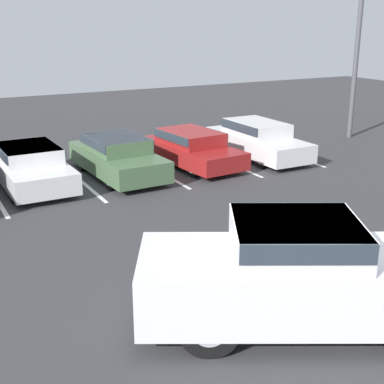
# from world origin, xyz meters

# --- Properties ---
(ground_plane) EXTENTS (60.00, 60.00, 0.00)m
(ground_plane) POSITION_xyz_m (0.00, 0.00, 0.00)
(ground_plane) COLOR #38383A
(stall_stripe_c) EXTENTS (0.12, 4.84, 0.01)m
(stall_stripe_c) POSITION_xyz_m (-0.69, 9.52, 0.00)
(stall_stripe_c) COLOR white
(stall_stripe_c) RESTS_ON ground_plane
(stall_stripe_d) EXTENTS (0.12, 4.84, 0.01)m
(stall_stripe_d) POSITION_xyz_m (1.92, 9.52, 0.00)
(stall_stripe_d) COLOR white
(stall_stripe_d) RESTS_ON ground_plane
(stall_stripe_e) EXTENTS (0.12, 4.84, 0.01)m
(stall_stripe_e) POSITION_xyz_m (4.54, 9.52, 0.00)
(stall_stripe_e) COLOR white
(stall_stripe_e) RESTS_ON ground_plane
(stall_stripe_f) EXTENTS (0.12, 4.84, 0.01)m
(stall_stripe_f) POSITION_xyz_m (7.15, 9.52, 0.00)
(stall_stripe_f) COLOR white
(stall_stripe_f) RESTS_ON ground_plane
(pickup_truck) EXTENTS (5.77, 4.29, 1.83)m
(pickup_truck) POSITION_xyz_m (0.16, -0.35, 0.92)
(pickup_truck) COLOR silver
(pickup_truck) RESTS_ON ground_plane
(parked_sedan_b) EXTENTS (1.87, 4.28, 1.24)m
(parked_sedan_b) POSITION_xyz_m (-2.14, 9.70, 0.66)
(parked_sedan_b) COLOR silver
(parked_sedan_b) RESTS_ON ground_plane
(parked_sedan_c) EXTENTS (1.95, 4.38, 1.27)m
(parked_sedan_c) POSITION_xyz_m (0.55, 9.51, 0.68)
(parked_sedan_c) COLOR #4C6B47
(parked_sedan_c) RESTS_ON ground_plane
(parked_sedan_d) EXTENTS (2.15, 4.41, 1.19)m
(parked_sedan_d) POSITION_xyz_m (3.27, 9.58, 0.63)
(parked_sedan_d) COLOR maroon
(parked_sedan_d) RESTS_ON ground_plane
(parked_sedan_e) EXTENTS (1.72, 4.59, 1.29)m
(parked_sedan_e) POSITION_xyz_m (5.93, 9.47, 0.69)
(parked_sedan_e) COLOR silver
(parked_sedan_e) RESTS_ON ground_plane
(light_post) EXTENTS (0.70, 0.36, 6.23)m
(light_post) POSITION_xyz_m (11.41, 10.44, 3.71)
(light_post) COLOR #515156
(light_post) RESTS_ON ground_plane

